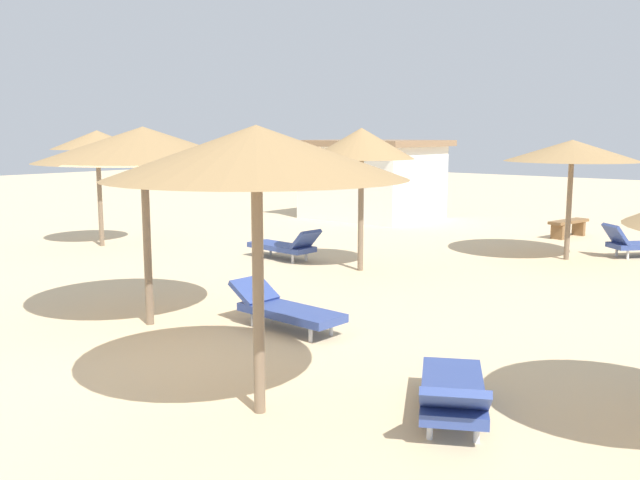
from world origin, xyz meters
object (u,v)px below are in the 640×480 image
(parasol_5, at_px, (143,145))
(beach_cabana, at_px, (372,179))
(bench_0, at_px, (569,225))
(lounger_0, at_px, (285,246))
(parasol_6, at_px, (97,141))
(parasol_1, at_px, (256,153))
(lounger_5, at_px, (284,309))
(bench_1, at_px, (360,209))
(parasol_0, at_px, (361,144))
(lounger_1, at_px, (453,392))
(parasol_4, at_px, (572,151))

(parasol_5, relative_size, beach_cabana, 0.73)
(bench_0, xyz_separation_m, beach_cabana, (-6.85, 0.12, 1.01))
(lounger_0, bearing_deg, bench_0, 63.50)
(parasol_5, bearing_deg, beach_cabana, 111.50)
(parasol_5, relative_size, parasol_6, 1.06)
(parasol_1, bearing_deg, lounger_5, 127.90)
(parasol_1, bearing_deg, bench_1, 122.81)
(parasol_0, relative_size, lounger_1, 1.53)
(parasol_5, distance_m, lounger_5, 3.20)
(bench_1, distance_m, beach_cabana, 1.16)
(lounger_1, height_order, beach_cabana, beach_cabana)
(parasol_1, bearing_deg, parasol_6, 154.78)
(bench_0, relative_size, bench_1, 1.00)
(parasol_1, height_order, parasol_6, parasol_1)
(lounger_0, relative_size, bench_0, 1.23)
(lounger_0, distance_m, bench_0, 8.51)
(parasol_6, bearing_deg, parasol_0, 13.35)
(parasol_6, bearing_deg, parasol_1, -25.22)
(lounger_5, relative_size, bench_1, 1.25)
(bench_0, bearing_deg, beach_cabana, 179.01)
(lounger_5, relative_size, beach_cabana, 0.44)
(parasol_0, relative_size, bench_1, 1.96)
(parasol_1, relative_size, parasol_4, 1.01)
(parasol_0, bearing_deg, lounger_0, -178.15)
(parasol_4, xyz_separation_m, parasol_6, (-10.02, -5.78, 0.21))
(bench_1, bearing_deg, beach_cabana, 79.33)
(parasol_1, bearing_deg, parasol_4, 94.03)
(beach_cabana, bearing_deg, parasol_5, -68.50)
(bench_1, bearing_deg, parasol_5, -67.22)
(lounger_1, bearing_deg, lounger_0, 143.08)
(bench_0, bearing_deg, bench_1, -176.37)
(parasol_5, bearing_deg, bench_0, 82.59)
(parasol_1, bearing_deg, parasol_0, 118.54)
(parasol_6, bearing_deg, bench_0, 46.40)
(parasol_5, height_order, beach_cabana, parasol_5)
(parasol_1, height_order, beach_cabana, parasol_1)
(parasol_5, xyz_separation_m, bench_0, (1.69, 12.99, -2.39))
(parasol_0, xyz_separation_m, bench_1, (-5.27, 7.11, -2.33))
(lounger_1, height_order, bench_1, lounger_1)
(parasol_5, bearing_deg, parasol_0, 90.02)
(parasol_1, xyz_separation_m, parasol_6, (-10.78, 5.08, 0.00))
(parasol_5, xyz_separation_m, lounger_1, (5.35, -0.24, -2.42))
(parasol_6, distance_m, beach_cabana, 9.65)
(lounger_1, xyz_separation_m, bench_1, (-10.62, 12.78, 0.03))
(parasol_0, distance_m, bench_0, 8.08)
(parasol_1, distance_m, bench_0, 14.65)
(bench_0, distance_m, bench_1, 6.97)
(parasol_6, height_order, lounger_1, parasol_6)
(beach_cabana, bearing_deg, lounger_5, -59.96)
(parasol_6, height_order, lounger_5, parasol_6)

